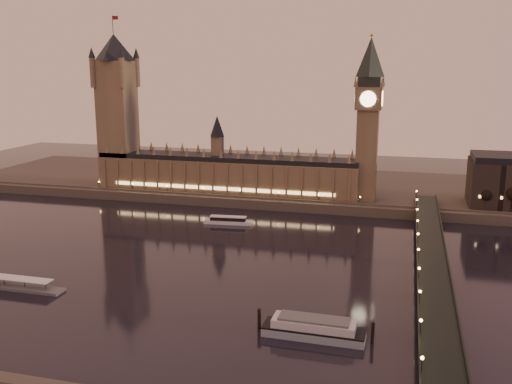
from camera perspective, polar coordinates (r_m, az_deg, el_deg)
ground at (r=271.66m, az=-2.80°, el=-7.04°), size 700.00×700.00×0.00m
far_embankment at (r=420.68m, az=8.01°, el=0.36°), size 560.00×130.00×6.00m
palace_of_westminster at (r=389.61m, az=-3.02°, el=2.30°), size 180.00×26.62×52.00m
victoria_tower at (r=415.96m, az=-13.74°, el=8.73°), size 31.68×31.68×118.00m
big_ben at (r=366.26m, az=11.19°, el=8.09°), size 17.68×17.68×104.00m
westminster_bridge at (r=258.36m, az=17.09°, el=-7.36°), size 13.20×260.00×15.30m
bare_tree_0 at (r=363.13m, az=21.80°, el=-0.27°), size 6.61×6.61×13.44m
cruise_boat_a at (r=335.32m, az=-2.80°, el=-2.86°), size 28.56×8.92×4.49m
moored_barge at (r=201.40m, az=5.81°, el=-13.41°), size 40.62×10.40×7.45m
pontoon_pier at (r=260.84m, az=-22.86°, el=-8.63°), size 42.16×7.03×11.24m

